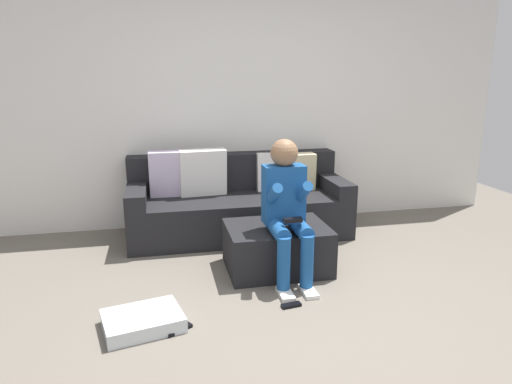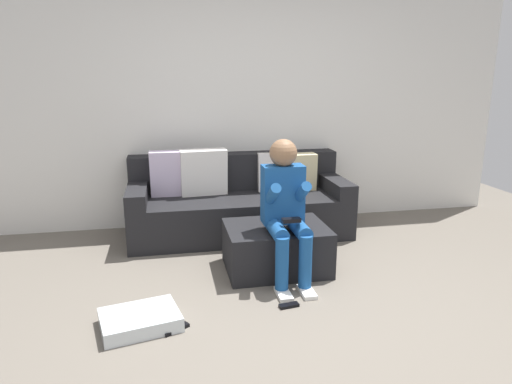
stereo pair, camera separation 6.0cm
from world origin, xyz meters
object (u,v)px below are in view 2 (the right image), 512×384
object	(u,v)px
couch_sectional	(238,202)
storage_bin	(140,320)
person_seated	(286,204)
remote_by_storage_bin	(176,329)
remote_near_ottoman	(289,305)
ottoman	(276,248)

from	to	relation	value
couch_sectional	storage_bin	world-z (taller)	couch_sectional
person_seated	remote_by_storage_bin	xyz separation A→B (m)	(-0.89, -0.64, -0.60)
couch_sectional	remote_near_ottoman	distance (m)	1.68
remote_near_ottoman	remote_by_storage_bin	bearing A→B (deg)	-177.77
remote_near_ottoman	remote_by_storage_bin	xyz separation A→B (m)	(-0.79, -0.16, 0.00)
couch_sectional	person_seated	distance (m)	1.21
person_seated	storage_bin	distance (m)	1.36
ottoman	remote_by_storage_bin	bearing A→B (deg)	-136.47
ottoman	couch_sectional	bearing A→B (deg)	99.22
remote_near_ottoman	remote_by_storage_bin	distance (m)	0.81
couch_sectional	remote_by_storage_bin	size ratio (longest dim) A/B	11.95
person_seated	remote_near_ottoman	world-z (taller)	person_seated
person_seated	storage_bin	xyz separation A→B (m)	(-1.11, -0.55, -0.57)
person_seated	remote_by_storage_bin	world-z (taller)	person_seated
couch_sectional	remote_near_ottoman	size ratio (longest dim) A/B	15.43
couch_sectional	remote_near_ottoman	bearing A→B (deg)	-86.68
remote_near_ottoman	remote_by_storage_bin	world-z (taller)	same
ottoman	remote_near_ottoman	world-z (taller)	ottoman
ottoman	remote_near_ottoman	bearing A→B (deg)	-95.68
couch_sectional	storage_bin	distance (m)	1.96
ottoman	remote_by_storage_bin	distance (m)	1.20
storage_bin	remote_near_ottoman	xyz separation A→B (m)	(1.02, 0.06, -0.04)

